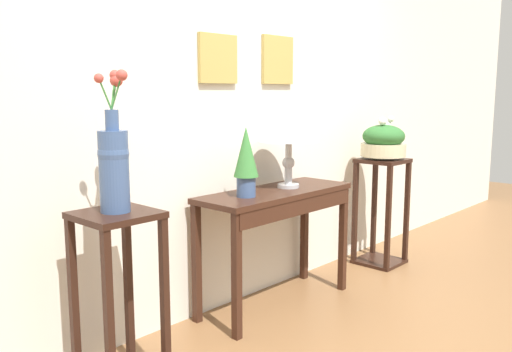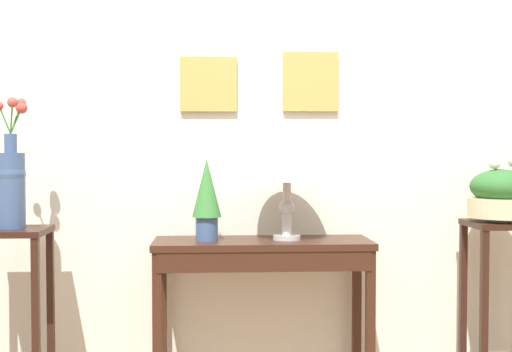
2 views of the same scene
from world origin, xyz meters
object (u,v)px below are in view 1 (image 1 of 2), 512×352
table_lamp (289,123)px  potted_plant_on_console (246,159)px  pedestal_stand_right (381,212)px  planter_bowl_wide_right (383,141)px  console_table (278,209)px  pedestal_stand_left (119,300)px  flower_vase_tall_left (114,160)px

table_lamp → potted_plant_on_console: table_lamp is taller
pedestal_stand_right → planter_bowl_wide_right: bearing=-94.5°
potted_plant_on_console → planter_bowl_wide_right: 1.54m
console_table → pedestal_stand_right: (1.25, -0.04, -0.22)m
table_lamp → pedestal_stand_left: table_lamp is taller
console_table → flower_vase_tall_left: bearing=-176.2°
pedestal_stand_right → console_table: bearing=178.4°
flower_vase_tall_left → planter_bowl_wide_right: 2.50m
console_table → pedestal_stand_right: size_ratio=1.29×
potted_plant_on_console → flower_vase_tall_left: flower_vase_tall_left is taller
pedestal_stand_left → flower_vase_tall_left: 0.67m
planter_bowl_wide_right → pedestal_stand_left: bearing=-178.9°
flower_vase_tall_left → pedestal_stand_right: 2.58m
pedestal_stand_left → flower_vase_tall_left: (0.00, 0.00, 0.67)m
potted_plant_on_console → planter_bowl_wide_right: bearing=-1.7°
console_table → table_lamp: (0.13, 0.02, 0.54)m
table_lamp → potted_plant_on_console: 0.46m
table_lamp → pedestal_stand_left: (-1.38, -0.11, -0.77)m
console_table → planter_bowl_wide_right: planter_bowl_wide_right is taller
flower_vase_tall_left → table_lamp: bearing=4.4°
planter_bowl_wide_right → console_table: bearing=178.4°
console_table → planter_bowl_wide_right: bearing=-1.6°
console_table → pedestal_stand_left: bearing=-176.2°
pedestal_stand_right → planter_bowl_wide_right: (-0.00, -0.00, 0.58)m
pedestal_stand_right → planter_bowl_wide_right: 0.58m
potted_plant_on_console → pedestal_stand_right: (1.54, -0.05, -0.57)m
table_lamp → flower_vase_tall_left: size_ratio=0.88×
console_table → potted_plant_on_console: size_ratio=2.67×
potted_plant_on_console → pedestal_stand_left: (-0.96, -0.09, -0.58)m
potted_plant_on_console → flower_vase_tall_left: 0.97m
console_table → pedestal_stand_left: 1.27m
pedestal_stand_left → pedestal_stand_right: pedestal_stand_right is taller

